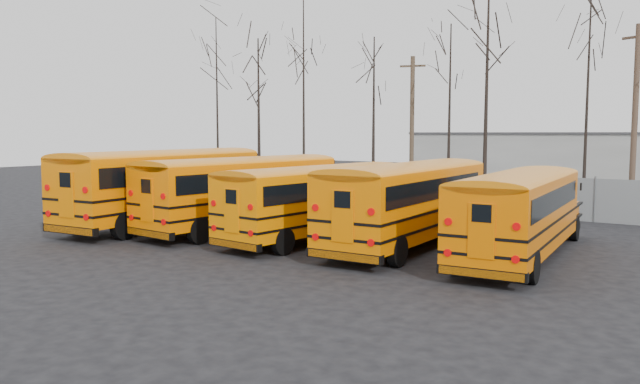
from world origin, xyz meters
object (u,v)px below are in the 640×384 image
Objects in this scene: bus_c at (321,195)px; utility_pole_right at (635,117)px; bus_d at (411,196)px; bus_e at (520,207)px; bus_a at (169,180)px; bus_b at (246,186)px; utility_pole_left at (412,127)px.

bus_c is 1.10× the size of utility_pole_right.
bus_d is 16.36m from utility_pole_right.
bus_e is (3.93, -0.12, -0.11)m from bus_d.
utility_pole_right is (16.34, 16.40, 2.91)m from bus_a.
bus_b is 20.25m from utility_pole_right.
bus_e is (15.10, 1.07, -0.30)m from bus_a.
utility_pole_right is (8.67, 15.76, 3.21)m from bus_c.
bus_a is 1.29× the size of utility_pole_right.
bus_b is at bearing -179.11° from bus_d.
bus_c is 15.52m from utility_pole_left.
bus_d is (3.50, 0.56, 0.11)m from bus_c.
bus_c is at bearing 0.27° from bus_a.
utility_pole_left is 0.91× the size of utility_pole_right.
utility_pole_right is at bearing 66.98° from bus_c.
bus_a is 1.11× the size of bus_d.
bus_d is at bearing 1.64° from bus_a.
utility_pole_right reaches higher than bus_e.
bus_e is at bearing -70.39° from utility_pole_left.
utility_pole_left is (-6.86, 14.34, 2.65)m from bus_d.
bus_e is at bearing -0.40° from bus_a.
bus_d reaches higher than bus_c.
bus_c is 7.44m from bus_e.
bus_c is 1.21× the size of utility_pole_left.
bus_e is 18.25m from utility_pole_left.
bus_a is at bearing -175.68° from bus_d.
utility_pole_right is at bearing 40.66° from bus_a.
utility_pole_right is at bearing 81.28° from bus_e.
bus_e is at bearing -3.53° from bus_d.
bus_b is 1.08× the size of bus_c.
bus_b is 1.19× the size of utility_pole_right.
bus_e is (7.43, 0.43, 0.00)m from bus_c.
bus_b is 1.31× the size of utility_pole_left.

